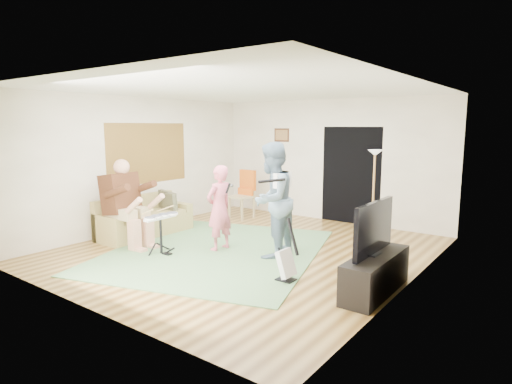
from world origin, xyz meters
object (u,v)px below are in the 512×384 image
(sofa, at_px, (143,222))
(guitarist, at_px, (272,200))
(guitar_spare, at_px, (287,263))
(television, at_px, (374,228))
(drum_kit, at_px, (161,236))
(dining_chair, at_px, (243,201))
(singer, at_px, (219,208))
(torchiere_lamp, at_px, (374,179))
(tv_cabinet, at_px, (376,274))

(sofa, distance_m, guitarist, 2.93)
(guitar_spare, distance_m, television, 1.28)
(guitar_spare, relative_size, television, 0.80)
(drum_kit, relative_size, guitarist, 0.37)
(guitar_spare, xyz_separation_m, dining_chair, (-3.05, 2.89, 0.14))
(singer, height_order, guitarist, guitarist)
(guitarist, distance_m, television, 1.98)
(torchiere_lamp, distance_m, television, 2.69)
(torchiere_lamp, bearing_deg, singer, -129.57)
(guitar_spare, bearing_deg, television, 17.11)
(torchiere_lamp, distance_m, dining_chair, 3.24)
(guitar_spare, height_order, torchiere_lamp, torchiere_lamp)
(singer, relative_size, tv_cabinet, 1.05)
(drum_kit, xyz_separation_m, guitar_spare, (2.37, 0.16, -0.04))
(singer, bearing_deg, drum_kit, -35.93)
(drum_kit, xyz_separation_m, tv_cabinet, (3.50, 0.50, -0.05))
(television, bearing_deg, sofa, 178.13)
(singer, relative_size, torchiere_lamp, 0.87)
(drum_kit, distance_m, television, 3.53)
(television, bearing_deg, drum_kit, -171.82)
(guitarist, bearing_deg, guitar_spare, 37.06)
(guitarist, xyz_separation_m, tv_cabinet, (1.96, -0.51, -0.68))
(dining_chair, bearing_deg, torchiere_lamp, 3.39)
(dining_chair, xyz_separation_m, tv_cabinet, (4.18, -2.56, -0.14))
(tv_cabinet, bearing_deg, guitar_spare, -163.60)
(sofa, height_order, guitar_spare, guitar_spare)
(torchiere_lamp, bearing_deg, guitar_spare, -91.99)
(sofa, distance_m, television, 4.77)
(guitarist, bearing_deg, sofa, -90.42)
(dining_chair, distance_m, tv_cabinet, 4.90)
(dining_chair, relative_size, tv_cabinet, 0.79)
(guitarist, distance_m, guitar_spare, 1.36)
(guitarist, bearing_deg, dining_chair, -140.32)
(singer, xyz_separation_m, guitarist, (0.91, 0.25, 0.20))
(guitarist, height_order, tv_cabinet, guitarist)
(dining_chair, height_order, tv_cabinet, dining_chair)
(drum_kit, height_order, guitarist, guitarist)
(drum_kit, relative_size, dining_chair, 0.62)
(sofa, xyz_separation_m, television, (4.73, -0.15, 0.60))
(sofa, bearing_deg, tv_cabinet, -1.85)
(sofa, xyz_separation_m, torchiere_lamp, (3.75, 2.33, 0.90))
(guitarist, distance_m, tv_cabinet, 2.14)
(singer, xyz_separation_m, television, (2.82, -0.26, 0.12))
(torchiere_lamp, bearing_deg, sofa, -148.12)
(sofa, bearing_deg, guitar_spare, -7.58)
(singer, height_order, television, singer)
(tv_cabinet, bearing_deg, drum_kit, -171.94)
(guitar_spare, relative_size, tv_cabinet, 0.64)
(tv_cabinet, bearing_deg, television, 180.00)
(drum_kit, height_order, singer, singer)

